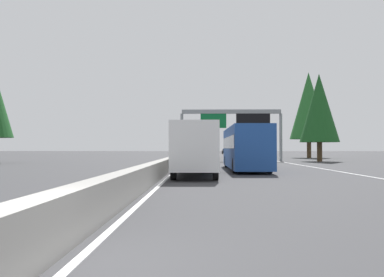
{
  "coord_description": "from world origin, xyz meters",
  "views": [
    {
      "loc": [
        -5.43,
        -2.0,
        1.6
      ],
      "look_at": [
        47.12,
        -0.92,
        2.88
      ],
      "focal_mm": 37.61,
      "sensor_mm": 36.0,
      "label": 1
    }
  ],
  "objects_px": {
    "sign_gantry_overhead": "(233,120)",
    "bus_far_right": "(245,147)",
    "sedan_far_left": "(225,151)",
    "sedan_near_center": "(198,154)",
    "box_truck_near_right": "(195,148)",
    "conifer_right_mid": "(309,106)",
    "pickup_mid_left": "(200,153)",
    "sedan_mid_center": "(200,153)",
    "conifer_right_near": "(319,108)"
  },
  "relations": [
    {
      "from": "box_truck_near_right",
      "to": "pickup_mid_left",
      "type": "relative_size",
      "value": 1.52
    },
    {
      "from": "sedan_near_center",
      "to": "conifer_right_mid",
      "type": "distance_m",
      "value": 20.14
    },
    {
      "from": "sedan_far_left",
      "to": "conifer_right_mid",
      "type": "height_order",
      "value": "conifer_right_mid"
    },
    {
      "from": "pickup_mid_left",
      "to": "sedan_mid_center",
      "type": "bearing_deg",
      "value": 0.21
    },
    {
      "from": "pickup_mid_left",
      "to": "conifer_right_mid",
      "type": "distance_m",
      "value": 20.2
    },
    {
      "from": "sedan_mid_center",
      "to": "conifer_right_near",
      "type": "bearing_deg",
      "value": -152.76
    },
    {
      "from": "sedan_far_left",
      "to": "conifer_right_near",
      "type": "xyz_separation_m",
      "value": [
        -67.56,
        -7.14,
        5.76
      ]
    },
    {
      "from": "pickup_mid_left",
      "to": "conifer_right_mid",
      "type": "relative_size",
      "value": 0.39
    },
    {
      "from": "sedan_mid_center",
      "to": "sedan_near_center",
      "type": "height_order",
      "value": "same"
    },
    {
      "from": "sign_gantry_overhead",
      "to": "sedan_near_center",
      "type": "xyz_separation_m",
      "value": [
        18.73,
        4.46,
        -4.43
      ]
    },
    {
      "from": "box_truck_near_right",
      "to": "sedan_near_center",
      "type": "height_order",
      "value": "box_truck_near_right"
    },
    {
      "from": "conifer_right_mid",
      "to": "sedan_mid_center",
      "type": "bearing_deg",
      "value": 61.1
    },
    {
      "from": "box_truck_near_right",
      "to": "sedan_far_left",
      "type": "xyz_separation_m",
      "value": [
        93.2,
        -7.48,
        -0.93
      ]
    },
    {
      "from": "sedan_far_left",
      "to": "sedan_near_center",
      "type": "relative_size",
      "value": 1.0
    },
    {
      "from": "sign_gantry_overhead",
      "to": "bus_far_right",
      "type": "height_order",
      "value": "sign_gantry_overhead"
    },
    {
      "from": "sedan_mid_center",
      "to": "sedan_far_left",
      "type": "distance_m",
      "value": 40.13
    },
    {
      "from": "box_truck_near_right",
      "to": "conifer_right_mid",
      "type": "relative_size",
      "value": 0.6
    },
    {
      "from": "sign_gantry_overhead",
      "to": "sedan_near_center",
      "type": "height_order",
      "value": "sign_gantry_overhead"
    },
    {
      "from": "bus_far_right",
      "to": "conifer_right_near",
      "type": "relative_size",
      "value": 1.08
    },
    {
      "from": "bus_far_right",
      "to": "sedan_mid_center",
      "type": "height_order",
      "value": "bus_far_right"
    },
    {
      "from": "box_truck_near_right",
      "to": "conifer_right_mid",
      "type": "height_order",
      "value": "conifer_right_mid"
    },
    {
      "from": "sedan_mid_center",
      "to": "pickup_mid_left",
      "type": "distance_m",
      "value": 14.82
    },
    {
      "from": "sign_gantry_overhead",
      "to": "bus_far_right",
      "type": "xyz_separation_m",
      "value": [
        -20.37,
        0.73,
        -3.39
      ]
    },
    {
      "from": "box_truck_near_right",
      "to": "pickup_mid_left",
      "type": "xyz_separation_m",
      "value": [
        38.92,
        -0.21,
        -0.7
      ]
    },
    {
      "from": "sedan_near_center",
      "to": "pickup_mid_left",
      "type": "xyz_separation_m",
      "value": [
        -6.98,
        -0.35,
        0.23
      ]
    },
    {
      "from": "sedan_near_center",
      "to": "conifer_right_near",
      "type": "xyz_separation_m",
      "value": [
        -20.26,
        -14.76,
        5.76
      ]
    },
    {
      "from": "sign_gantry_overhead",
      "to": "sedan_mid_center",
      "type": "xyz_separation_m",
      "value": [
        26.56,
        4.17,
        -4.43
      ]
    },
    {
      "from": "sign_gantry_overhead",
      "to": "sedan_near_center",
      "type": "relative_size",
      "value": 2.88
    },
    {
      "from": "box_truck_near_right",
      "to": "bus_far_right",
      "type": "height_order",
      "value": "bus_far_right"
    },
    {
      "from": "bus_far_right",
      "to": "conifer_right_mid",
      "type": "bearing_deg",
      "value": -21.63
    },
    {
      "from": "sedan_mid_center",
      "to": "conifer_right_mid",
      "type": "xyz_separation_m",
      "value": [
        -9.99,
        -18.09,
        7.94
      ]
    },
    {
      "from": "bus_far_right",
      "to": "sedan_far_left",
      "type": "bearing_deg",
      "value": -2.58
    },
    {
      "from": "box_truck_near_right",
      "to": "sedan_near_center",
      "type": "bearing_deg",
      "value": 0.17
    },
    {
      "from": "bus_far_right",
      "to": "sedan_far_left",
      "type": "height_order",
      "value": "bus_far_right"
    },
    {
      "from": "sedan_mid_center",
      "to": "sign_gantry_overhead",
      "type": "bearing_deg",
      "value": -171.08
    },
    {
      "from": "bus_far_right",
      "to": "conifer_right_mid",
      "type": "distance_m",
      "value": 40.34
    },
    {
      "from": "sedan_mid_center",
      "to": "box_truck_near_right",
      "type": "bearing_deg",
      "value": 179.84
    },
    {
      "from": "sedan_mid_center",
      "to": "pickup_mid_left",
      "type": "bearing_deg",
      "value": -179.79
    },
    {
      "from": "sign_gantry_overhead",
      "to": "sedan_far_left",
      "type": "xyz_separation_m",
      "value": [
        66.02,
        -3.16,
        -4.43
      ]
    },
    {
      "from": "bus_far_right",
      "to": "pickup_mid_left",
      "type": "bearing_deg",
      "value": 6.02
    },
    {
      "from": "conifer_right_near",
      "to": "box_truck_near_right",
      "type": "bearing_deg",
      "value": 150.31
    },
    {
      "from": "conifer_right_near",
      "to": "sign_gantry_overhead",
      "type": "bearing_deg",
      "value": 81.5
    },
    {
      "from": "sedan_far_left",
      "to": "conifer_right_mid",
      "type": "relative_size",
      "value": 0.31
    },
    {
      "from": "pickup_mid_left",
      "to": "sedan_near_center",
      "type": "bearing_deg",
      "value": 2.84
    },
    {
      "from": "sedan_far_left",
      "to": "conifer_right_near",
      "type": "distance_m",
      "value": 68.18
    },
    {
      "from": "box_truck_near_right",
      "to": "sedan_near_center",
      "type": "distance_m",
      "value": 45.92
    },
    {
      "from": "sign_gantry_overhead",
      "to": "sedan_near_center",
      "type": "distance_m",
      "value": 19.75
    },
    {
      "from": "sedan_near_center",
      "to": "bus_far_right",
      "type": "bearing_deg",
      "value": -174.55
    },
    {
      "from": "sedan_near_center",
      "to": "pickup_mid_left",
      "type": "distance_m",
      "value": 7.0
    },
    {
      "from": "pickup_mid_left",
      "to": "bus_far_right",
      "type": "bearing_deg",
      "value": -173.98
    }
  ]
}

